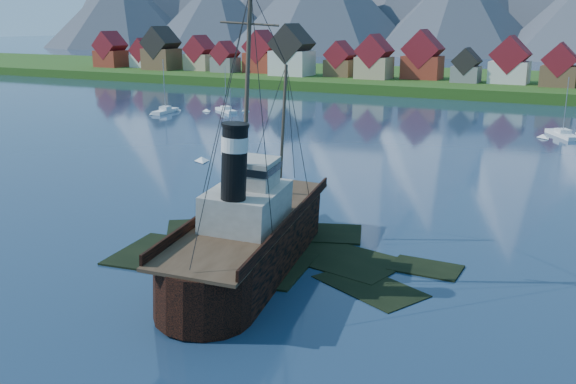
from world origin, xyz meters
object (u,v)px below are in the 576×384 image
at_px(sailboat_b, 165,112).
at_px(sailboat_c, 226,111).
at_px(tugboat_wreck, 259,230).
at_px(sailboat_a, 232,159).
at_px(sailboat_e, 562,135).

height_order(sailboat_b, sailboat_c, sailboat_b).
bearing_deg(sailboat_b, tugboat_wreck, -54.84).
height_order(sailboat_a, sailboat_e, sailboat_a).
distance_m(sailboat_a, sailboat_c, 55.19).
relative_size(tugboat_wreck, sailboat_a, 2.70).
bearing_deg(sailboat_c, sailboat_b, 159.92).
bearing_deg(sailboat_c, sailboat_e, -54.83).
bearing_deg(sailboat_b, sailboat_c, 27.86).
height_order(tugboat_wreck, sailboat_c, tugboat_wreck).
xyz_separation_m(sailboat_b, sailboat_e, (86.17, 9.09, -0.05)).
bearing_deg(sailboat_e, sailboat_c, 150.74).
distance_m(sailboat_b, sailboat_e, 86.65).
relative_size(sailboat_a, sailboat_b, 0.89).
xyz_separation_m(sailboat_b, sailboat_c, (11.62, 8.26, -0.06)).
distance_m(sailboat_a, sailboat_e, 64.15).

